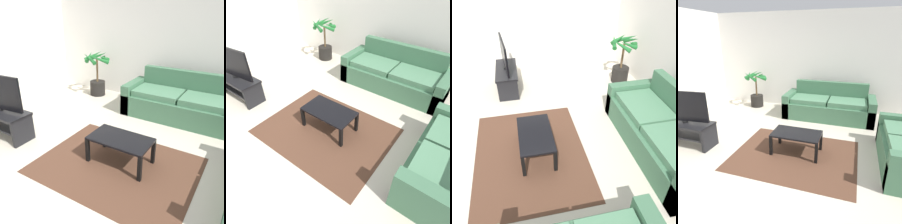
% 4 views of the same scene
% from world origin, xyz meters
% --- Properties ---
extents(ground_plane, '(6.60, 6.60, 0.00)m').
position_xyz_m(ground_plane, '(0.00, 0.00, 0.00)').
color(ground_plane, beige).
extents(wall_back, '(6.00, 0.06, 2.70)m').
position_xyz_m(wall_back, '(0.00, 3.00, 1.35)').
color(wall_back, silver).
rests_on(wall_back, ground).
extents(couch_main, '(2.27, 0.90, 0.90)m').
position_xyz_m(couch_main, '(0.66, 2.28, 0.30)').
color(couch_main, '#3F6B4C').
rests_on(couch_main, ground).
extents(tv_stand, '(1.10, 0.45, 0.47)m').
position_xyz_m(tv_stand, '(-1.79, -0.02, 0.31)').
color(tv_stand, black).
rests_on(tv_stand, ground).
extents(coffee_table, '(0.88, 0.50, 0.40)m').
position_xyz_m(coffee_table, '(0.35, 0.35, 0.34)').
color(coffee_table, black).
rests_on(coffee_table, ground).
extents(area_rug, '(2.20, 1.70, 0.01)m').
position_xyz_m(area_rug, '(0.35, 0.25, 0.00)').
color(area_rug, '#513323').
rests_on(area_rug, ground).
extents(potted_palm, '(0.75, 0.73, 1.09)m').
position_xyz_m(potted_palm, '(-1.57, 2.55, 0.47)').
color(potted_palm, black).
rests_on(potted_palm, ground).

